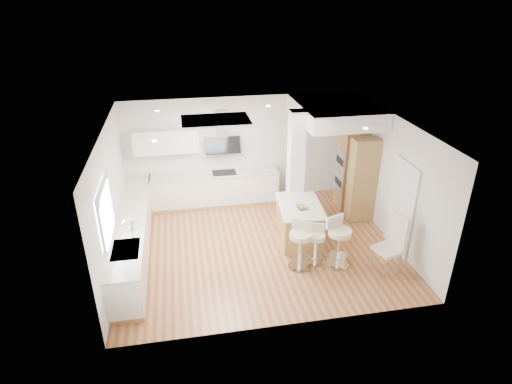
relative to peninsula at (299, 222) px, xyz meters
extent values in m
plane|color=#AE6D40|center=(-0.96, -0.16, -0.44)|extent=(6.00, 6.00, 0.00)
cube|color=white|center=(-0.96, -0.16, -0.44)|extent=(6.00, 5.00, 0.02)
cube|color=silver|center=(-0.96, 2.34, 0.96)|extent=(6.00, 0.04, 2.80)
cube|color=silver|center=(-3.96, -0.16, 0.96)|extent=(0.04, 5.00, 2.80)
cube|color=silver|center=(2.04, -0.16, 0.96)|extent=(0.04, 5.00, 2.80)
cube|color=white|center=(-1.76, 0.44, 2.34)|extent=(1.40, 0.95, 0.05)
cube|color=white|center=(-1.76, 0.44, 2.32)|extent=(1.25, 0.80, 0.03)
cylinder|color=white|center=(-2.96, 1.34, 2.35)|extent=(0.10, 0.10, 0.02)
cylinder|color=white|center=(-2.96, -0.66, 2.35)|extent=(0.10, 0.10, 0.02)
cylinder|color=white|center=(-0.46, 1.34, 2.35)|extent=(0.10, 0.10, 0.02)
cylinder|color=white|center=(1.04, 0.84, 2.35)|extent=(0.10, 0.10, 0.02)
cylinder|color=white|center=(1.04, -0.66, 2.35)|extent=(0.10, 0.10, 0.02)
cube|color=white|center=(-3.92, -1.06, 1.21)|extent=(0.03, 1.15, 0.95)
cube|color=white|center=(-3.91, -1.06, 1.72)|extent=(0.04, 1.28, 0.06)
cube|color=white|center=(-3.91, -1.06, 0.71)|extent=(0.04, 1.28, 0.06)
cube|color=white|center=(-3.91, -1.67, 1.21)|extent=(0.04, 0.06, 0.95)
cube|color=white|center=(-3.91, -0.45, 1.21)|extent=(0.04, 0.06, 0.95)
cube|color=#B9BCC1|center=(-3.89, -1.06, 1.64)|extent=(0.03, 1.18, 0.14)
cube|color=#4A433A|center=(2.03, -0.76, 0.56)|extent=(0.02, 0.90, 2.00)
cube|color=white|center=(2.01, -0.76, 0.56)|extent=(0.05, 1.00, 2.10)
cube|color=#B2884C|center=(-3.66, 0.09, -0.39)|extent=(0.60, 4.50, 0.10)
cube|color=white|center=(-3.66, 0.09, 0.04)|extent=(0.60, 4.50, 0.76)
cube|color=beige|center=(-3.66, 0.09, 0.44)|extent=(0.63, 4.50, 0.04)
cube|color=#A4A3A8|center=(-3.66, -1.16, 0.45)|extent=(0.50, 0.75, 0.02)
cube|color=#A4A3A8|center=(-3.66, -1.34, 0.40)|extent=(0.40, 0.34, 0.10)
cube|color=#A4A3A8|center=(-3.66, -0.98, 0.40)|extent=(0.40, 0.34, 0.10)
cylinder|color=silver|center=(-3.54, -0.86, 0.64)|extent=(0.02, 0.02, 0.36)
torus|color=silver|center=(-3.61, -0.86, 0.82)|extent=(0.18, 0.02, 0.18)
imported|color=#4F9C50|center=(-3.61, -0.51, 0.63)|extent=(0.17, 0.12, 0.33)
cube|color=#B2884C|center=(-1.71, 2.04, -0.39)|extent=(3.30, 0.60, 0.10)
cube|color=white|center=(-1.71, 2.04, 0.04)|extent=(3.30, 0.60, 0.76)
cube|color=beige|center=(-1.71, 2.04, 0.44)|extent=(3.33, 0.63, 0.04)
cube|color=black|center=(-1.46, 2.04, 0.47)|extent=(0.60, 0.40, 0.01)
cube|color=white|center=(-2.86, 2.17, 1.36)|extent=(1.60, 0.34, 0.60)
cube|color=#A4A3A8|center=(-1.46, 2.24, 1.71)|extent=(0.25, 0.18, 0.70)
cube|color=black|center=(-1.46, 2.16, 1.16)|extent=(0.90, 0.26, 0.44)
cube|color=white|center=(0.09, 0.79, 0.96)|extent=(0.35, 0.35, 2.80)
cube|color=white|center=(1.14, 1.24, 2.16)|extent=(1.78, 2.20, 0.40)
cube|color=#B2884C|center=(1.72, 1.34, 0.61)|extent=(0.62, 0.62, 2.10)
cube|color=#B2884C|center=(1.72, 0.64, 0.61)|extent=(0.62, 0.40, 2.10)
cube|color=#A4A3A8|center=(1.41, 1.34, 0.86)|extent=(0.02, 0.55, 0.55)
cube|color=#A4A3A8|center=(1.41, 1.34, 0.28)|extent=(0.02, 0.55, 0.55)
cube|color=black|center=(1.40, 1.34, 0.86)|extent=(0.01, 0.45, 0.18)
cube|color=black|center=(1.40, 1.34, 0.28)|extent=(0.01, 0.45, 0.18)
cube|color=#B2884C|center=(0.00, 0.00, -0.02)|extent=(0.98, 1.42, 0.83)
cube|color=beige|center=(0.00, 0.00, 0.41)|extent=(1.07, 1.50, 0.04)
imported|color=gray|center=(-0.01, -0.14, 0.46)|extent=(0.27, 0.27, 0.06)
sphere|color=orange|center=(0.03, -0.15, 0.46)|extent=(0.07, 0.07, 0.07)
sphere|color=orange|center=(-0.05, -0.12, 0.46)|extent=(0.07, 0.07, 0.07)
sphere|color=#74A838|center=(-0.02, -0.18, 0.46)|extent=(0.07, 0.07, 0.07)
cylinder|color=silver|center=(-0.29, -1.10, -0.42)|extent=(0.62, 0.62, 0.03)
cylinder|color=silver|center=(-0.29, -1.10, -0.06)|extent=(0.10, 0.10, 0.71)
cylinder|color=silver|center=(-0.29, -1.10, -0.20)|extent=(0.48, 0.48, 0.02)
cylinder|color=beige|center=(-0.29, -1.10, 0.34)|extent=(0.59, 0.59, 0.11)
cube|color=beige|center=(-0.22, -0.94, 0.51)|extent=(0.41, 0.20, 0.24)
cylinder|color=silver|center=(0.08, -0.99, -0.43)|extent=(0.49, 0.49, 0.03)
cylinder|color=silver|center=(0.08, -0.99, -0.13)|extent=(0.08, 0.08, 0.58)
cylinder|color=silver|center=(0.08, -0.99, -0.24)|extent=(0.38, 0.38, 0.01)
cylinder|color=beige|center=(0.08, -0.99, 0.20)|extent=(0.46, 0.46, 0.09)
cube|color=beige|center=(0.12, -0.85, 0.34)|extent=(0.34, 0.14, 0.20)
cylinder|color=silver|center=(0.51, -1.16, -0.42)|extent=(0.64, 0.64, 0.03)
cylinder|color=silver|center=(0.51, -1.16, -0.05)|extent=(0.10, 0.10, 0.73)
cylinder|color=silver|center=(0.51, -1.16, -0.19)|extent=(0.50, 0.50, 0.02)
cylinder|color=beige|center=(0.51, -1.16, 0.37)|extent=(0.61, 0.61, 0.11)
cube|color=beige|center=(0.44, -1.00, 0.53)|extent=(0.41, 0.21, 0.25)
cube|color=beige|center=(1.40, -1.52, 0.07)|extent=(0.61, 0.61, 0.07)
cube|color=beige|center=(1.61, -1.45, 0.43)|extent=(0.19, 0.45, 0.78)
cylinder|color=#B2884C|center=(1.28, -1.76, -0.20)|extent=(0.05, 0.05, 0.48)
cylinder|color=#B2884C|center=(1.16, -1.39, -0.20)|extent=(0.05, 0.05, 0.48)
cylinder|color=#B2884C|center=(1.65, -1.65, -0.20)|extent=(0.05, 0.05, 0.48)
cylinder|color=#B2884C|center=(1.53, -1.27, -0.20)|extent=(0.05, 0.05, 0.48)
camera|label=1|loc=(-2.49, -8.10, 4.86)|focal=30.00mm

